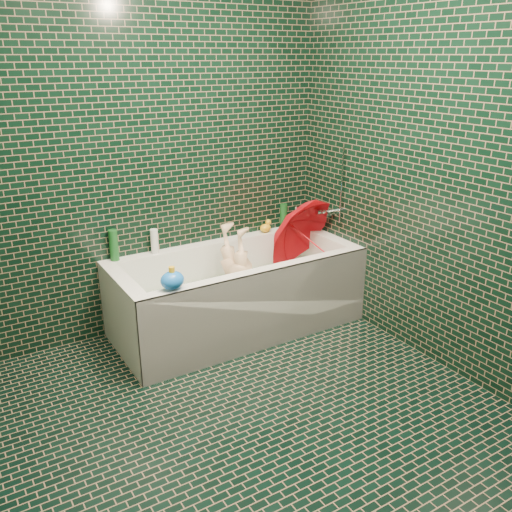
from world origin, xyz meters
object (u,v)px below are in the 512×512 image
bathtub (238,300)px  child (240,286)px  umbrella (310,240)px  rubber_duck (266,227)px  bath_toy (172,280)px

bathtub → child: 0.10m
child → umbrella: (0.56, -0.05, 0.26)m
bathtub → child: bathtub is taller
umbrella → rubber_duck: (-0.14, 0.37, 0.03)m
child → rubber_duck: bearing=119.4°
bathtub → rubber_duck: (0.44, 0.33, 0.38)m
child → bath_toy: (-0.63, -0.31, 0.30)m
child → umbrella: bearing=76.7°
umbrella → bath_toy: (-1.19, -0.26, 0.05)m
rubber_duck → bath_toy: 1.22m
child → rubber_duck: size_ratio=7.39×
bathtub → child: (0.03, 0.02, 0.10)m
bathtub → umbrella: size_ratio=2.98×
child → umbrella: 0.62m
bath_toy → umbrella: bearing=24.1°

